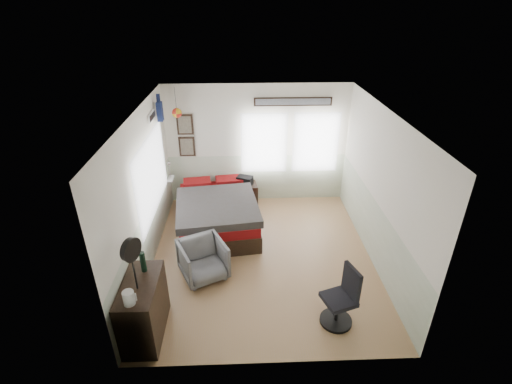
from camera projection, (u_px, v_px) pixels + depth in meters
ground_plane at (262, 257)px, 6.88m from camera, size 4.00×4.50×0.01m
room_shell at (258, 174)px, 6.28m from camera, size 4.02×4.52×2.71m
wall_decor at (204, 116)px, 7.58m from camera, size 3.55×1.32×1.44m
bed at (217, 213)px, 7.61m from camera, size 1.78×2.33×0.69m
dresser at (144, 309)px, 5.13m from camera, size 0.48×1.00×0.90m
armchair at (203, 260)px, 6.26m from camera, size 0.96×0.97×0.67m
nightstand at (245, 195)px, 8.45m from camera, size 0.58×0.49×0.53m
task_chair at (341, 301)px, 5.34m from camera, size 0.53×0.53×0.95m
kettle at (129, 298)px, 4.55m from camera, size 0.17×0.14×0.19m
bottle at (143, 262)px, 5.08m from camera, size 0.08×0.08×0.31m
stand_fan at (131, 250)px, 4.56m from camera, size 0.20×0.30×0.78m
black_bag at (245, 181)px, 8.28m from camera, size 0.40×0.33×0.20m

